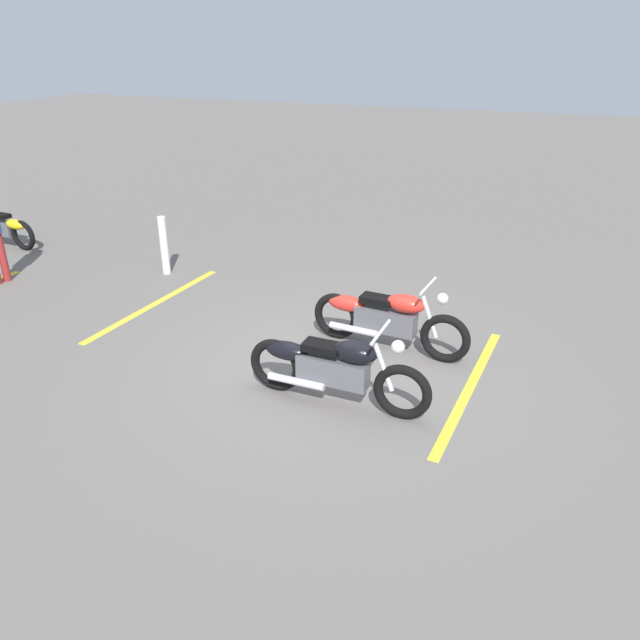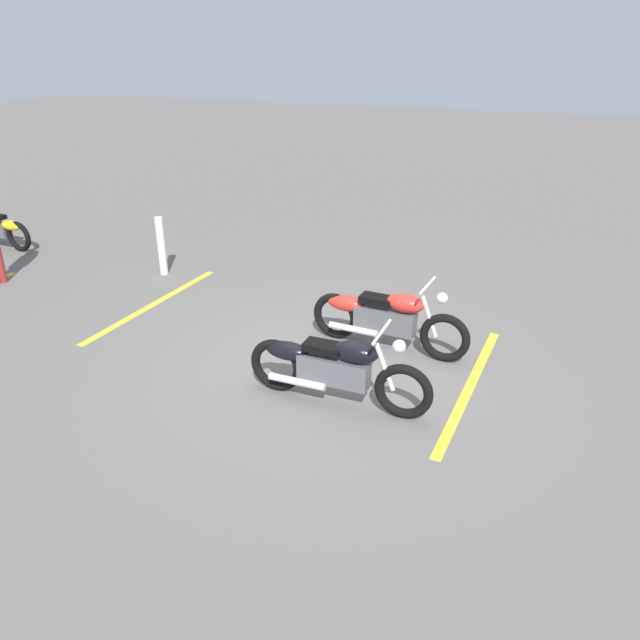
% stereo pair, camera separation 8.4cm
% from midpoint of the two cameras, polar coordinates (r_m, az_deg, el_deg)
% --- Properties ---
extents(ground_plane, '(60.00, 60.00, 0.00)m').
position_cam_midpoint_polar(ground_plane, '(8.04, 1.20, -4.35)').
color(ground_plane, '#66605B').
extents(motorcycle_bright_foreground, '(2.23, 0.62, 1.04)m').
position_cam_midpoint_polar(motorcycle_bright_foreground, '(8.35, 6.28, 0.23)').
color(motorcycle_bright_foreground, black).
rests_on(motorcycle_bright_foreground, ground).
extents(motorcycle_dark_foreground, '(2.23, 0.62, 1.04)m').
position_cam_midpoint_polar(motorcycle_dark_foreground, '(7.09, 1.45, -4.38)').
color(motorcycle_dark_foreground, black).
rests_on(motorcycle_dark_foreground, ground).
extents(bollard_post, '(0.14, 0.14, 1.04)m').
position_cam_midpoint_polar(bollard_post, '(11.31, -13.95, 6.67)').
color(bollard_post, white).
rests_on(bollard_post, ground).
extents(parking_stripe_near, '(0.35, 3.20, 0.01)m').
position_cam_midpoint_polar(parking_stripe_near, '(7.83, 13.92, -6.00)').
color(parking_stripe_near, yellow).
rests_on(parking_stripe_near, ground).
extents(parking_stripe_mid, '(0.35, 3.20, 0.01)m').
position_cam_midpoint_polar(parking_stripe_mid, '(10.22, -14.64, 1.50)').
color(parking_stripe_mid, yellow).
rests_on(parking_stripe_mid, ground).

